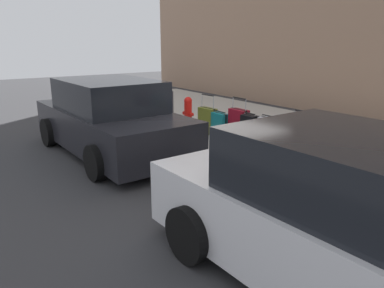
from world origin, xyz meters
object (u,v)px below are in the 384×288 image
Objects in this scene: suitcase_teal_2 at (350,158)px; suitcase_navy_4 at (300,144)px; fire_hydrant at (188,111)px; parked_car_white_0 at (355,223)px; suitcase_maroon_1 at (376,164)px; suitcase_black_7 at (249,132)px; parked_car_charcoal_1 at (110,119)px; suitcase_maroon_8 at (238,126)px; suitcase_olive_10 at (207,121)px; bollard_post at (171,108)px; suitcase_red_5 at (280,144)px; suitcase_silver_6 at (267,135)px; suitcase_olive_3 at (321,155)px; suitcase_teal_9 at (220,126)px.

suitcase_navy_4 is (1.01, 0.02, 0.00)m from suitcase_teal_2.
suitcase_navy_4 reaches higher than fire_hydrant.
suitcase_maroon_1 is at bearing -65.22° from parked_car_white_0.
parked_car_charcoal_1 reaches higher than suitcase_black_7.
suitcase_olive_10 is at bearing 3.63° from suitcase_maroon_8.
bollard_post is (0.60, 0.15, 0.03)m from fire_hydrant.
suitcase_red_5 is (1.47, 0.04, -0.10)m from suitcase_teal_2.
suitcase_teal_2 is at bearing -178.37° from bollard_post.
suitcase_maroon_1 is at bearing -178.92° from bollard_post.
suitcase_black_7 is at bearing 0.56° from suitcase_red_5.
fire_hydrant is at bearing -1.16° from suitcase_black_7.
parked_car_charcoal_1 is (2.61, 2.38, 0.33)m from suitcase_red_5.
suitcase_olive_10 is (1.94, 0.05, -0.04)m from suitcase_silver_6.
suitcase_silver_6 reaches higher than suitcase_black_7.
suitcase_olive_3 is 0.98m from suitcase_red_5.
suitcase_maroon_1 is at bearing 179.53° from fire_hydrant.
suitcase_teal_2 reaches higher than suitcase_olive_3.
suitcase_olive_3 is 0.20× the size of parked_car_charcoal_1.
suitcase_maroon_1 reaches higher than suitcase_red_5.
suitcase_teal_2 is at bearing -179.32° from suitcase_teal_9.
suitcase_black_7 is at bearing -0.62° from suitcase_olive_3.
suitcase_red_5 is (0.46, 0.02, -0.10)m from suitcase_navy_4.
suitcase_silver_6 is 3.39m from bollard_post.
parked_car_charcoal_1 is at bearing -0.00° from parked_car_white_0.
bollard_post is at bearing 0.99° from suitcase_olive_3.
parked_car_white_0 reaches higher than suitcase_olive_10.
suitcase_maroon_1 is 0.93× the size of bollard_post.
suitcase_teal_9 is (1.00, -0.01, -0.06)m from suitcase_black_7.
parked_car_white_0 is 5.64m from parked_car_charcoal_1.
suitcase_teal_9 is at bearing -0.02° from suitcase_red_5.
suitcase_maroon_1 is at bearing 179.29° from suitcase_navy_4.
suitcase_maroon_8 is at bearing -174.89° from bollard_post.
parked_car_white_0 is (-2.06, 2.35, 0.29)m from suitcase_olive_3.
suitcase_olive_10 reaches higher than suitcase_black_7.
suitcase_silver_6 is 1.01× the size of suitcase_black_7.
bollard_post is (5.74, 0.11, 0.06)m from suitcase_maroon_1.
suitcase_olive_3 is (0.96, 0.03, -0.09)m from suitcase_maroon_1.
suitcase_silver_6 is 0.96× the size of fire_hydrant.
suitcase_maroon_1 is 0.19× the size of parked_car_charcoal_1.
suitcase_teal_9 is at bearing -0.05° from suitcase_maroon_1.
suitcase_teal_9 is 0.72× the size of bollard_post.
suitcase_navy_4 reaches higher than suitcase_silver_6.
suitcase_teal_9 is at bearing -0.59° from suitcase_olive_3.
suitcase_olive_3 is 3.35m from suitcase_olive_10.
suitcase_teal_2 is at bearing -5.29° from suitcase_maroon_1.
parked_car_charcoal_1 reaches higher than fire_hydrant.
parked_car_white_0 is (-4.35, 2.49, 0.21)m from suitcase_maroon_8.
suitcase_teal_2 reaches higher than suitcase_maroon_1.
suitcase_maroon_8 reaches higher than suitcase_olive_10.
suitcase_navy_4 is 1.25× the size of fire_hydrant.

